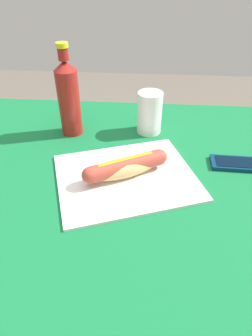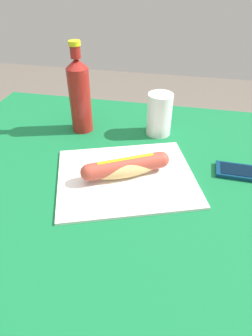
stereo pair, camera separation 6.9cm
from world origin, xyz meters
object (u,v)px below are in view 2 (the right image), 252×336
at_px(hot_dog, 126,167).
at_px(soda_bottle, 80,95).
at_px(cell_phone, 246,173).

relative_size(hot_dog, soda_bottle, 0.76).
height_order(hot_dog, soda_bottle, soda_bottle).
distance_m(hot_dog, soda_bottle, 0.29).
xyz_separation_m(hot_dog, cell_phone, (0.29, 0.07, -0.03)).
bearing_deg(hot_dog, soda_bottle, 130.79).
bearing_deg(cell_phone, hot_dog, -165.74).
bearing_deg(cell_phone, soda_bottle, 163.87).
bearing_deg(hot_dog, cell_phone, 14.26).
bearing_deg(soda_bottle, cell_phone, -16.13).
relative_size(cell_phone, soda_bottle, 0.56).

